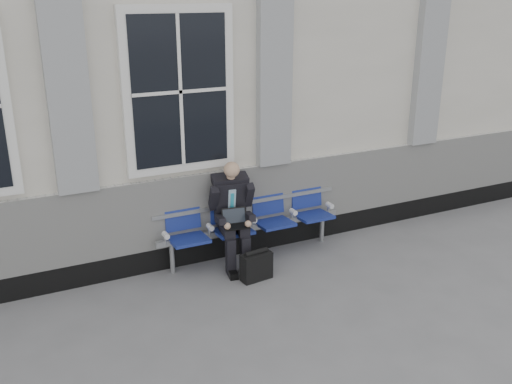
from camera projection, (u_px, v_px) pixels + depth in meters
ground at (201, 326)px, 6.05m from camera, size 70.00×70.00×0.00m
station_building at (110, 74)px, 8.24m from camera, size 14.40×4.40×4.49m
bench at (251, 217)px, 7.48m from camera, size 2.60×0.47×0.91m
businessman at (232, 210)px, 7.17m from camera, size 0.58×0.78×1.39m
briefcase at (256, 266)px, 6.97m from camera, size 0.40×0.21×0.40m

